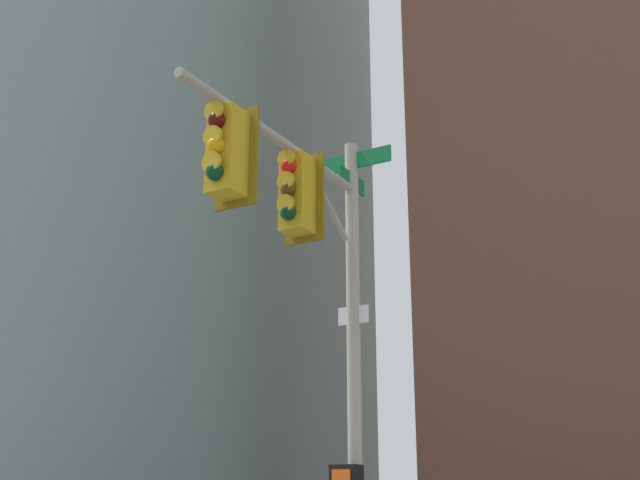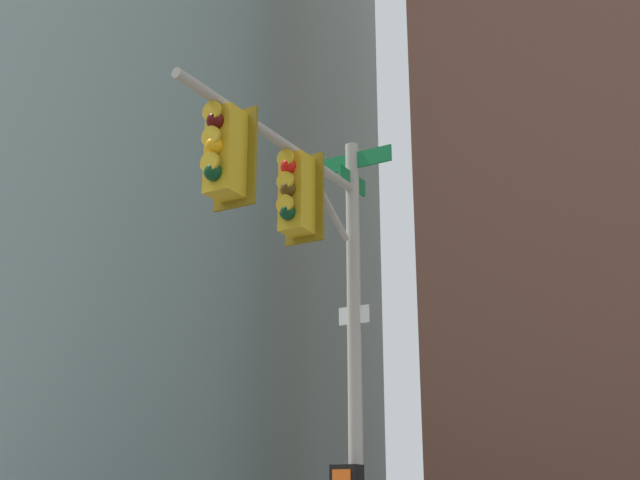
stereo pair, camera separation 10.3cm
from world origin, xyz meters
name	(u,v)px [view 2 (the right image)]	position (x,y,z in m)	size (l,w,h in m)	color
signal_pole_assembly	(307,274)	(-0.41, 0.96, 5.00)	(1.23, 4.19, 7.21)	#9E998C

